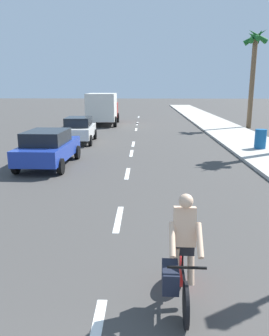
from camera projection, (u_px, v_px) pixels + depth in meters
ground_plane at (134, 143)px, 20.69m from camera, size 160.00×160.00×0.00m
sidewalk_strip at (240, 137)px, 22.42m from camera, size 3.60×80.00×0.14m
lane_stripe_2 at (119, 219)px, 8.80m from camera, size 0.16×1.80×0.01m
lane_stripe_3 at (127, 173)px, 13.39m from camera, size 0.16×1.80×0.01m
lane_stripe_4 at (131, 153)px, 17.47m from camera, size 0.16×1.80×0.01m
lane_stripe_5 at (133, 144)px, 20.27m from camera, size 0.16×1.80×0.01m
lane_stripe_6 at (136, 129)px, 27.18m from camera, size 0.16×1.80×0.01m
lane_stripe_7 at (137, 123)px, 31.88m from camera, size 0.16×1.80×0.01m
lane_stripe_8 at (137, 124)px, 31.12m from camera, size 0.16×1.80×0.01m
lane_stripe_9 at (139, 117)px, 38.40m from camera, size 0.16×1.80×0.01m
cyclist at (181, 256)px, 5.16m from camera, size 0.62×1.71×1.82m
parked_car_blue at (48, 147)px, 14.48m from camera, size 2.08×4.35×1.57m
parked_car_white at (79, 129)px, 20.65m from camera, size 1.94×3.97×1.57m
delivery_truck at (103, 108)px, 30.29m from camera, size 2.79×6.29×2.80m
palm_tree_far at (254, 56)px, 26.67m from camera, size 1.86×1.72×7.93m
trash_bin_far at (260, 139)px, 17.93m from camera, size 0.60×0.60×1.03m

